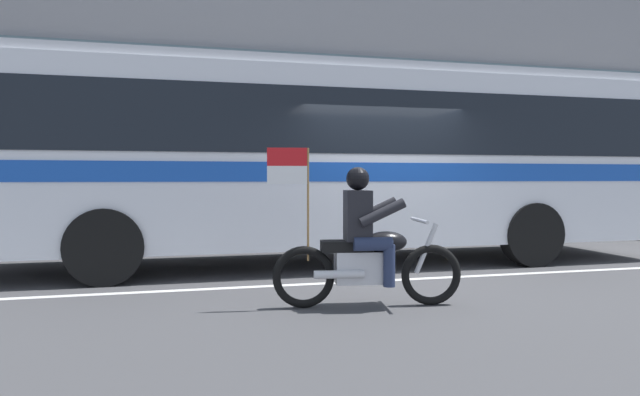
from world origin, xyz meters
name	(u,v)px	position (x,y,z in m)	size (l,w,h in m)	color
ground_plane	(383,273)	(0.00, 0.00, 0.00)	(60.00, 60.00, 0.00)	#3D3D3F
sidewalk_curb	(306,235)	(0.00, 5.10, 0.07)	(28.00, 3.80, 0.15)	#A39E93
lane_center_stripe	(398,280)	(0.00, -0.60, 0.00)	(26.60, 0.14, 0.01)	silver
office_building_facade	(286,16)	(0.00, 7.39, 5.88)	(28.00, 0.89, 11.74)	gray
transit_bus	(330,152)	(-0.49, 1.19, 1.88)	(11.22, 2.65, 3.22)	silver
motorcycle_with_rider	(366,247)	(-0.98, -2.05, 0.67)	(2.18, 0.69, 1.78)	black
fire_hydrant	(422,218)	(2.54, 4.07, 0.52)	(0.22, 0.30, 0.75)	gold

